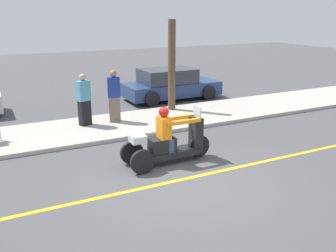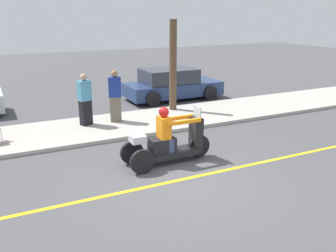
{
  "view_description": "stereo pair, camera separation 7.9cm",
  "coord_description": "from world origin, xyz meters",
  "px_view_note": "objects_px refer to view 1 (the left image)",
  "views": [
    {
      "loc": [
        -3.91,
        -6.98,
        3.77
      ],
      "look_at": [
        0.13,
        1.07,
        0.99
      ],
      "focal_mm": 40.0,
      "sensor_mm": 36.0,
      "label": 1
    },
    {
      "loc": [
        -3.84,
        -7.01,
        3.77
      ],
      "look_at": [
        0.13,
        1.07,
        0.99
      ],
      "focal_mm": 40.0,
      "sensor_mm": 36.0,
      "label": 2
    }
  ],
  "objects_px": {
    "motorcycle_trike": "(168,143)",
    "spectator_far_back": "(114,97)",
    "tree_trunk": "(172,66)",
    "parked_car_lot_right": "(170,85)",
    "spectator_end_of_line": "(84,101)"
  },
  "relations": [
    {
      "from": "tree_trunk",
      "to": "spectator_end_of_line",
      "type": "bearing_deg",
      "value": -170.81
    },
    {
      "from": "motorcycle_trike",
      "to": "spectator_far_back",
      "type": "distance_m",
      "value": 3.88
    },
    {
      "from": "spectator_far_back",
      "to": "spectator_end_of_line",
      "type": "relative_size",
      "value": 1.03
    },
    {
      "from": "spectator_end_of_line",
      "to": "spectator_far_back",
      "type": "bearing_deg",
      "value": -1.9
    },
    {
      "from": "motorcycle_trike",
      "to": "spectator_far_back",
      "type": "bearing_deg",
      "value": 91.7
    },
    {
      "from": "spectator_far_back",
      "to": "motorcycle_trike",
      "type": "bearing_deg",
      "value": -88.3
    },
    {
      "from": "spectator_far_back",
      "to": "spectator_end_of_line",
      "type": "height_order",
      "value": "spectator_far_back"
    },
    {
      "from": "motorcycle_trike",
      "to": "tree_trunk",
      "type": "height_order",
      "value": "tree_trunk"
    },
    {
      "from": "motorcycle_trike",
      "to": "spectator_end_of_line",
      "type": "bearing_deg",
      "value": 106.41
    },
    {
      "from": "parked_car_lot_right",
      "to": "tree_trunk",
      "type": "bearing_deg",
      "value": -115.5
    },
    {
      "from": "spectator_far_back",
      "to": "spectator_end_of_line",
      "type": "distance_m",
      "value": 1.03
    },
    {
      "from": "spectator_far_back",
      "to": "tree_trunk",
      "type": "bearing_deg",
      "value": 13.6
    },
    {
      "from": "spectator_far_back",
      "to": "parked_car_lot_right",
      "type": "height_order",
      "value": "spectator_far_back"
    },
    {
      "from": "tree_trunk",
      "to": "parked_car_lot_right",
      "type": "bearing_deg",
      "value": 64.5
    },
    {
      "from": "spectator_end_of_line",
      "to": "tree_trunk",
      "type": "xyz_separation_m",
      "value": [
        3.54,
        0.57,
        0.86
      ]
    }
  ]
}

